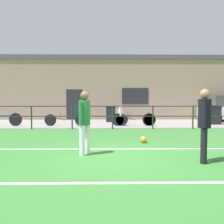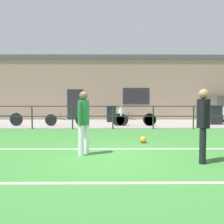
{
  "view_description": "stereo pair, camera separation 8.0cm",
  "coord_description": "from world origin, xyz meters",
  "px_view_note": "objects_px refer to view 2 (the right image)",
  "views": [
    {
      "loc": [
        -0.21,
        -6.65,
        1.59
      ],
      "look_at": [
        -0.06,
        3.81,
        0.97
      ],
      "focal_mm": 41.18,
      "sensor_mm": 36.0,
      "label": 1
    },
    {
      "loc": [
        -0.13,
        -6.65,
        1.59
      ],
      "look_at": [
        -0.06,
        3.81,
        0.97
      ],
      "focal_mm": 41.18,
      "sensor_mm": 36.0,
      "label": 2
    }
  ],
  "objects_px": {
    "spectator_child": "(121,115)",
    "trash_bin_1": "(111,114)",
    "player_striker": "(84,119)",
    "bicycle_parked_3": "(1,119)",
    "bicycle_parked_4": "(134,119)",
    "player_goalkeeper": "(203,121)",
    "bicycle_parked_1": "(136,120)",
    "bicycle_parked_0": "(66,120)",
    "trash_bin_0": "(215,115)",
    "soccer_ball_spare": "(143,140)"
  },
  "relations": [
    {
      "from": "player_goalkeeper",
      "to": "trash_bin_1",
      "type": "xyz_separation_m",
      "value": [
        -2.17,
        9.95,
        -0.49
      ]
    },
    {
      "from": "soccer_ball_spare",
      "to": "bicycle_parked_3",
      "type": "xyz_separation_m",
      "value": [
        -7.04,
        5.09,
        0.27
      ]
    },
    {
      "from": "player_goalkeeper",
      "to": "bicycle_parked_1",
      "type": "height_order",
      "value": "player_goalkeeper"
    },
    {
      "from": "soccer_ball_spare",
      "to": "bicycle_parked_3",
      "type": "bearing_deg",
      "value": 144.17
    },
    {
      "from": "bicycle_parked_0",
      "to": "bicycle_parked_3",
      "type": "height_order",
      "value": "bicycle_parked_3"
    },
    {
      "from": "player_striker",
      "to": "soccer_ball_spare",
      "type": "xyz_separation_m",
      "value": [
        1.86,
        1.77,
        -0.87
      ]
    },
    {
      "from": "spectator_child",
      "to": "bicycle_parked_0",
      "type": "height_order",
      "value": "spectator_child"
    },
    {
      "from": "bicycle_parked_0",
      "to": "bicycle_parked_4",
      "type": "relative_size",
      "value": 0.97
    },
    {
      "from": "bicycle_parked_4",
      "to": "soccer_ball_spare",
      "type": "bearing_deg",
      "value": -91.47
    },
    {
      "from": "trash_bin_1",
      "to": "soccer_ball_spare",
      "type": "bearing_deg",
      "value": -81.7
    },
    {
      "from": "spectator_child",
      "to": "trash_bin_1",
      "type": "height_order",
      "value": "spectator_child"
    },
    {
      "from": "player_striker",
      "to": "bicycle_parked_4",
      "type": "bearing_deg",
      "value": -167.52
    },
    {
      "from": "player_striker",
      "to": "bicycle_parked_3",
      "type": "xyz_separation_m",
      "value": [
        -5.18,
        6.85,
        -0.61
      ]
    },
    {
      "from": "soccer_ball_spare",
      "to": "spectator_child",
      "type": "distance_m",
      "value": 5.2
    },
    {
      "from": "bicycle_parked_1",
      "to": "trash_bin_0",
      "type": "distance_m",
      "value": 4.65
    },
    {
      "from": "spectator_child",
      "to": "bicycle_parked_1",
      "type": "xyz_separation_m",
      "value": [
        0.83,
        -0.06,
        -0.27
      ]
    },
    {
      "from": "soccer_ball_spare",
      "to": "spectator_child",
      "type": "xyz_separation_m",
      "value": [
        -0.55,
        5.14,
        0.51
      ]
    },
    {
      "from": "bicycle_parked_3",
      "to": "bicycle_parked_4",
      "type": "distance_m",
      "value": 7.18
    },
    {
      "from": "player_goalkeeper",
      "to": "trash_bin_0",
      "type": "distance_m",
      "value": 9.29
    },
    {
      "from": "trash_bin_0",
      "to": "trash_bin_1",
      "type": "xyz_separation_m",
      "value": [
        -5.93,
        1.47,
        -0.05
      ]
    },
    {
      "from": "bicycle_parked_0",
      "to": "bicycle_parked_1",
      "type": "relative_size",
      "value": 1.05
    },
    {
      "from": "soccer_ball_spare",
      "to": "player_goalkeeper",
      "type": "bearing_deg",
      "value": -67.36
    },
    {
      "from": "soccer_ball_spare",
      "to": "bicycle_parked_0",
      "type": "relative_size",
      "value": 0.1
    },
    {
      "from": "spectator_child",
      "to": "bicycle_parked_4",
      "type": "distance_m",
      "value": 0.73
    },
    {
      "from": "player_goalkeeper",
      "to": "player_striker",
      "type": "relative_size",
      "value": 1.02
    },
    {
      "from": "soccer_ball_spare",
      "to": "spectator_child",
      "type": "relative_size",
      "value": 0.22
    },
    {
      "from": "bicycle_parked_4",
      "to": "trash_bin_1",
      "type": "bearing_deg",
      "value": 118.26
    },
    {
      "from": "player_striker",
      "to": "trash_bin_0",
      "type": "height_order",
      "value": "player_striker"
    },
    {
      "from": "player_striker",
      "to": "spectator_child",
      "type": "bearing_deg",
      "value": -162.05
    },
    {
      "from": "soccer_ball_spare",
      "to": "trash_bin_1",
      "type": "distance_m",
      "value": 7.4
    },
    {
      "from": "soccer_ball_spare",
      "to": "bicycle_parked_0",
      "type": "xyz_separation_m",
      "value": [
        -3.53,
        5.09,
        0.24
      ]
    },
    {
      "from": "bicycle_parked_4",
      "to": "trash_bin_1",
      "type": "relative_size",
      "value": 2.39
    },
    {
      "from": "bicycle_parked_1",
      "to": "bicycle_parked_4",
      "type": "xyz_separation_m",
      "value": [
        -0.15,
        0.0,
        0.01
      ]
    },
    {
      "from": "player_striker",
      "to": "bicycle_parked_4",
      "type": "xyz_separation_m",
      "value": [
        2.0,
        6.85,
        -0.62
      ]
    },
    {
      "from": "bicycle_parked_0",
      "to": "bicycle_parked_3",
      "type": "xyz_separation_m",
      "value": [
        -3.51,
        -0.0,
        0.03
      ]
    },
    {
      "from": "bicycle_parked_3",
      "to": "trash_bin_0",
      "type": "relative_size",
      "value": 2.13
    },
    {
      "from": "player_striker",
      "to": "player_goalkeeper",
      "type": "bearing_deg",
      "value": 102.3
    },
    {
      "from": "bicycle_parked_3",
      "to": "trash_bin_1",
      "type": "relative_size",
      "value": 2.37
    },
    {
      "from": "spectator_child",
      "to": "bicycle_parked_4",
      "type": "height_order",
      "value": "spectator_child"
    },
    {
      "from": "bicycle_parked_3",
      "to": "player_goalkeeper",
      "type": "bearing_deg",
      "value": -43.48
    },
    {
      "from": "player_striker",
      "to": "bicycle_parked_0",
      "type": "xyz_separation_m",
      "value": [
        -1.67,
        6.85,
        -0.64
      ]
    },
    {
      "from": "spectator_child",
      "to": "trash_bin_1",
      "type": "distance_m",
      "value": 2.23
    },
    {
      "from": "player_striker",
      "to": "trash_bin_0",
      "type": "distance_m",
      "value": 10.17
    },
    {
      "from": "bicycle_parked_3",
      "to": "bicycle_parked_1",
      "type": "bearing_deg",
      "value": 0.0
    },
    {
      "from": "player_striker",
      "to": "bicycle_parked_1",
      "type": "height_order",
      "value": "player_striker"
    },
    {
      "from": "trash_bin_1",
      "to": "player_striker",
      "type": "bearing_deg",
      "value": -95.02
    },
    {
      "from": "soccer_ball_spare",
      "to": "trash_bin_1",
      "type": "xyz_separation_m",
      "value": [
        -1.07,
        7.31,
        0.4
      ]
    },
    {
      "from": "bicycle_parked_3",
      "to": "player_striker",
      "type": "bearing_deg",
      "value": -52.91
    },
    {
      "from": "soccer_ball_spare",
      "to": "trash_bin_0",
      "type": "bearing_deg",
      "value": 50.22
    },
    {
      "from": "player_goalkeeper",
      "to": "bicycle_parked_1",
      "type": "bearing_deg",
      "value": 27.3
    }
  ]
}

